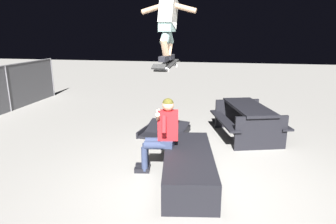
{
  "coord_description": "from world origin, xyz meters",
  "views": [
    {
      "loc": [
        -4.19,
        -0.37,
        2.35
      ],
      "look_at": [
        0.52,
        0.53,
        1.06
      ],
      "focal_mm": 31.84,
      "sensor_mm": 36.0,
      "label": 1
    }
  ],
  "objects_px": {
    "skater_airborne": "(168,20)",
    "ledge_box_main": "(188,167)",
    "kicker_ramp": "(164,132)",
    "person_sitting_on_ledge": "(162,132)",
    "picnic_table_back": "(248,116)",
    "skateboard": "(167,65)"
  },
  "relations": [
    {
      "from": "skater_airborne",
      "to": "ledge_box_main",
      "type": "bearing_deg",
      "value": -127.06
    },
    {
      "from": "kicker_ramp",
      "to": "person_sitting_on_ledge",
      "type": "bearing_deg",
      "value": -169.71
    },
    {
      "from": "ledge_box_main",
      "to": "kicker_ramp",
      "type": "height_order",
      "value": "ledge_box_main"
    },
    {
      "from": "picnic_table_back",
      "to": "ledge_box_main",
      "type": "bearing_deg",
      "value": 154.99
    },
    {
      "from": "person_sitting_on_ledge",
      "to": "skateboard",
      "type": "bearing_deg",
      "value": -96.97
    },
    {
      "from": "skater_airborne",
      "to": "kicker_ramp",
      "type": "xyz_separation_m",
      "value": [
        1.82,
        0.44,
        -2.48
      ]
    },
    {
      "from": "person_sitting_on_ledge",
      "to": "skater_airborne",
      "type": "relative_size",
      "value": 1.16
    },
    {
      "from": "picnic_table_back",
      "to": "skater_airborne",
      "type": "bearing_deg",
      "value": 143.8
    },
    {
      "from": "skater_airborne",
      "to": "kicker_ramp",
      "type": "relative_size",
      "value": 0.98
    },
    {
      "from": "kicker_ramp",
      "to": "picnic_table_back",
      "type": "height_order",
      "value": "picnic_table_back"
    },
    {
      "from": "ledge_box_main",
      "to": "picnic_table_back",
      "type": "distance_m",
      "value": 2.56
    },
    {
      "from": "person_sitting_on_ledge",
      "to": "ledge_box_main",
      "type": "bearing_deg",
      "value": -117.24
    },
    {
      "from": "kicker_ramp",
      "to": "skateboard",
      "type": "bearing_deg",
      "value": -167.07
    },
    {
      "from": "skateboard",
      "to": "skater_airborne",
      "type": "xyz_separation_m",
      "value": [
        0.06,
        -0.0,
        0.69
      ]
    },
    {
      "from": "skater_airborne",
      "to": "picnic_table_back",
      "type": "xyz_separation_m",
      "value": [
        2.01,
        -1.47,
        -2.03
      ]
    },
    {
      "from": "kicker_ramp",
      "to": "picnic_table_back",
      "type": "bearing_deg",
      "value": -84.32
    },
    {
      "from": "person_sitting_on_ledge",
      "to": "kicker_ramp",
      "type": "xyz_separation_m",
      "value": [
        1.87,
        0.34,
        -0.67
      ]
    },
    {
      "from": "ledge_box_main",
      "to": "skater_airborne",
      "type": "distance_m",
      "value": 2.35
    },
    {
      "from": "skateboard",
      "to": "picnic_table_back",
      "type": "distance_m",
      "value": 2.87
    },
    {
      "from": "ledge_box_main",
      "to": "picnic_table_back",
      "type": "relative_size",
      "value": 1.03
    },
    {
      "from": "person_sitting_on_ledge",
      "to": "kicker_ramp",
      "type": "bearing_deg",
      "value": 10.29
    },
    {
      "from": "person_sitting_on_ledge",
      "to": "picnic_table_back",
      "type": "xyz_separation_m",
      "value": [
        2.06,
        -1.57,
        -0.22
      ]
    }
  ]
}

